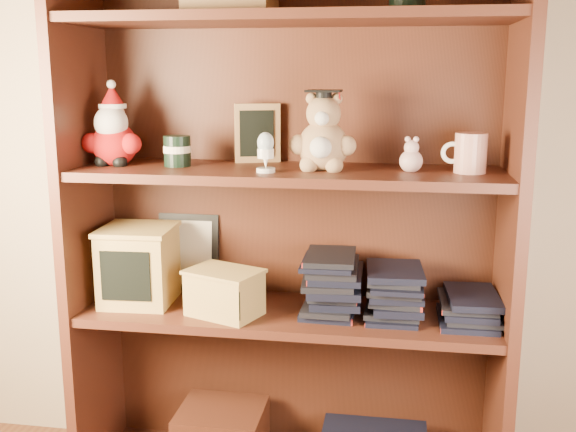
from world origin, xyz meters
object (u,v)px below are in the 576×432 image
at_px(grad_teddy_bear, 323,139).
at_px(teacher_mug, 470,153).
at_px(treats_box, 139,264).
at_px(bookcase, 290,227).

distance_m(grad_teddy_bear, teacher_mug, 0.38).
distance_m(teacher_mug, treats_box, 0.97).
height_order(bookcase, grad_teddy_bear, bookcase).
bearing_deg(teacher_mug, treats_box, -179.94).
relative_size(bookcase, grad_teddy_bear, 7.43).
relative_size(teacher_mug, treats_box, 0.52).
bearing_deg(grad_teddy_bear, treats_box, 179.40).
relative_size(bookcase, treats_box, 7.22).
xyz_separation_m(grad_teddy_bear, teacher_mug, (0.38, 0.01, -0.03)).
height_order(teacher_mug, treats_box, teacher_mug).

